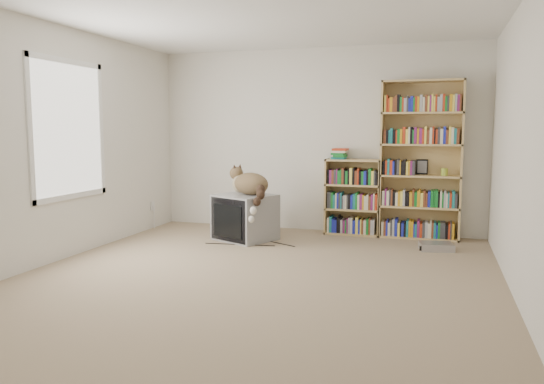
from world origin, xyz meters
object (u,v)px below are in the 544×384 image
(dvd_player, at_px, (436,246))
(crt_tv, at_px, (246,217))
(bookcase_tall, at_px, (421,165))
(cat, at_px, (251,187))
(bookcase_short, at_px, (353,199))

(dvd_player, bearing_deg, crt_tv, 171.37)
(crt_tv, xyz_separation_m, bookcase_tall, (2.10, 0.78, 0.66))
(bookcase_tall, distance_m, dvd_player, 1.15)
(cat, bearing_deg, bookcase_short, 59.23)
(crt_tv, bearing_deg, bookcase_tall, 45.27)
(crt_tv, relative_size, bookcase_short, 0.85)
(crt_tv, bearing_deg, bookcase_short, 56.78)
(bookcase_tall, height_order, dvd_player, bookcase_tall)
(cat, xyz_separation_m, bookcase_tall, (2.01, 0.82, 0.27))
(cat, xyz_separation_m, dvd_player, (2.24, 0.14, -0.64))
(bookcase_short, height_order, dvd_player, bookcase_short)
(cat, height_order, dvd_player, cat)
(crt_tv, relative_size, dvd_player, 2.28)
(bookcase_tall, distance_m, bookcase_short, 0.98)
(crt_tv, height_order, dvd_player, crt_tv)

